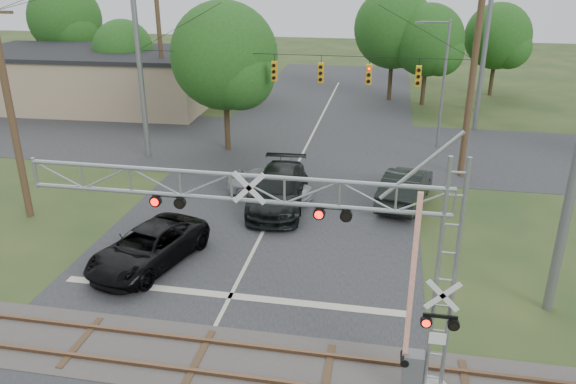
% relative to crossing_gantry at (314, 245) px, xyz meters
% --- Properties ---
extents(road_main, '(14.00, 90.00, 0.02)m').
position_rel_crossing_gantry_xyz_m(road_main, '(-3.57, 8.36, -4.47)').
color(road_main, '#252527').
rests_on(road_main, ground).
extents(road_cross, '(90.00, 12.00, 0.02)m').
position_rel_crossing_gantry_xyz_m(road_cross, '(-3.57, 22.36, -4.47)').
color(road_cross, '#252527').
rests_on(road_cross, ground).
extents(railroad_track, '(90.00, 3.20, 0.17)m').
position_rel_crossing_gantry_xyz_m(railroad_track, '(-3.57, 0.36, -4.45)').
color(railroad_track, '#433E3A').
rests_on(railroad_track, ground).
extents(crossing_gantry, '(11.83, 0.91, 7.14)m').
position_rel_crossing_gantry_xyz_m(crossing_gantry, '(0.00, 0.00, 0.00)').
color(crossing_gantry, gray).
rests_on(crossing_gantry, ground).
extents(traffic_signal_span, '(19.34, 0.36, 11.50)m').
position_rel_crossing_gantry_xyz_m(traffic_signal_span, '(-2.66, 18.36, 1.25)').
color(traffic_signal_span, slate).
rests_on(traffic_signal_span, ground).
extents(pickup_black, '(4.02, 6.07, 1.55)m').
position_rel_crossing_gantry_xyz_m(pickup_black, '(-7.44, 5.56, -3.71)').
color(pickup_black, black).
rests_on(pickup_black, ground).
extents(car_dark, '(2.97, 6.48, 1.84)m').
position_rel_crossing_gantry_xyz_m(car_dark, '(-3.44, 12.19, -3.56)').
color(car_dark, black).
rests_on(car_dark, ground).
extents(sedan_silver, '(4.79, 2.94, 1.52)m').
position_rel_crossing_gantry_xyz_m(sedan_silver, '(-4.05, 13.11, -3.72)').
color(sedan_silver, '#A3A6AB').
rests_on(sedan_silver, ground).
extents(suv_dark, '(2.99, 5.61, 1.76)m').
position_rel_crossing_gantry_xyz_m(suv_dark, '(2.75, 13.79, -3.60)').
color(suv_dark, black).
rests_on(suv_dark, ground).
extents(commercial_building, '(19.97, 10.74, 4.59)m').
position_rel_crossing_gantry_xyz_m(commercial_building, '(-22.82, 30.05, -2.18)').
color(commercial_building, tan).
rests_on(commercial_building, ground).
extents(streetlight, '(2.16, 0.23, 8.11)m').
position_rel_crossing_gantry_xyz_m(streetlight, '(4.78, 23.61, 0.06)').
color(streetlight, slate).
rests_on(streetlight, ground).
extents(utility_poles, '(26.40, 29.37, 13.54)m').
position_rel_crossing_gantry_xyz_m(utility_poles, '(-0.95, 21.08, 1.66)').
color(utility_poles, '#493321').
rests_on(utility_poles, ground).
extents(treeline, '(56.10, 26.16, 9.67)m').
position_rel_crossing_gantry_xyz_m(treeline, '(-5.59, 32.50, 1.12)').
color(treeline, '#3A2B1A').
rests_on(treeline, ground).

